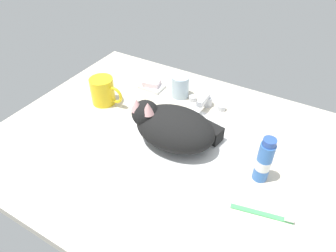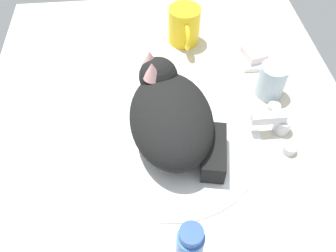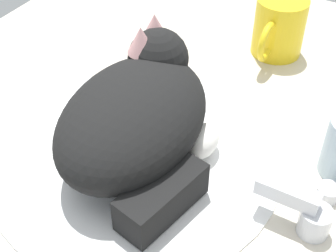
{
  "view_description": "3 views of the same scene",
  "coord_description": "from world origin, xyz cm",
  "px_view_note": "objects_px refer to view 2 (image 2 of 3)",
  "views": [
    {
      "loc": [
        31.34,
        -58.27,
        62.36
      ],
      "look_at": [
        -2.82,
        0.88,
        5.43
      ],
      "focal_mm": 31.99,
      "sensor_mm": 36.0,
      "label": 1
    },
    {
      "loc": [
        43.94,
        -4.87,
        58.65
      ],
      "look_at": [
        -0.16,
        -0.59,
        4.04
      ],
      "focal_mm": 37.38,
      "sensor_mm": 36.0,
      "label": 2
    },
    {
      "loc": [
        37.23,
        26.4,
        45.57
      ],
      "look_at": [
        -2.42,
        3.5,
        5.06
      ],
      "focal_mm": 52.82,
      "sensor_mm": 36.0,
      "label": 3
    }
  ],
  "objects_px": {
    "faucet": "(278,124)",
    "coffee_mug": "(184,26)",
    "rinse_cup": "(272,81)",
    "toothpaste_bottle": "(191,252)",
    "soap_bar": "(254,53)",
    "cat": "(172,115)"
  },
  "relations": [
    {
      "from": "toothpaste_bottle",
      "to": "faucet",
      "type": "bearing_deg",
      "value": 139.49
    },
    {
      "from": "coffee_mug",
      "to": "soap_bar",
      "type": "distance_m",
      "value": 0.19
    },
    {
      "from": "soap_bar",
      "to": "faucet",
      "type": "bearing_deg",
      "value": -1.68
    },
    {
      "from": "cat",
      "to": "soap_bar",
      "type": "bearing_deg",
      "value": 133.65
    },
    {
      "from": "faucet",
      "to": "toothpaste_bottle",
      "type": "xyz_separation_m",
      "value": [
        0.26,
        -0.22,
        0.04
      ]
    },
    {
      "from": "faucet",
      "to": "rinse_cup",
      "type": "bearing_deg",
      "value": 172.69
    },
    {
      "from": "faucet",
      "to": "coffee_mug",
      "type": "distance_m",
      "value": 0.36
    },
    {
      "from": "coffee_mug",
      "to": "toothpaste_bottle",
      "type": "relative_size",
      "value": 0.91
    },
    {
      "from": "faucet",
      "to": "soap_bar",
      "type": "xyz_separation_m",
      "value": [
        -0.23,
        0.01,
        -0.0
      ]
    },
    {
      "from": "faucet",
      "to": "soap_bar",
      "type": "height_order",
      "value": "faucet"
    },
    {
      "from": "cat",
      "to": "rinse_cup",
      "type": "xyz_separation_m",
      "value": [
        -0.1,
        0.24,
        -0.03
      ]
    },
    {
      "from": "faucet",
      "to": "coffee_mug",
      "type": "height_order",
      "value": "coffee_mug"
    },
    {
      "from": "coffee_mug",
      "to": "soap_bar",
      "type": "height_order",
      "value": "coffee_mug"
    },
    {
      "from": "rinse_cup",
      "to": "soap_bar",
      "type": "distance_m",
      "value": 0.12
    },
    {
      "from": "faucet",
      "to": "coffee_mug",
      "type": "bearing_deg",
      "value": -154.06
    },
    {
      "from": "soap_bar",
      "to": "rinse_cup",
      "type": "bearing_deg",
      "value": 3.55
    },
    {
      "from": "cat",
      "to": "coffee_mug",
      "type": "relative_size",
      "value": 2.03
    },
    {
      "from": "faucet",
      "to": "toothpaste_bottle",
      "type": "distance_m",
      "value": 0.35
    },
    {
      "from": "coffee_mug",
      "to": "soap_bar",
      "type": "bearing_deg",
      "value": 59.97
    },
    {
      "from": "cat",
      "to": "toothpaste_bottle",
      "type": "distance_m",
      "value": 0.27
    },
    {
      "from": "faucet",
      "to": "coffee_mug",
      "type": "xyz_separation_m",
      "value": [
        -0.32,
        -0.16,
        0.03
      ]
    },
    {
      "from": "toothpaste_bottle",
      "to": "soap_bar",
      "type": "bearing_deg",
      "value": 154.89
    }
  ]
}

